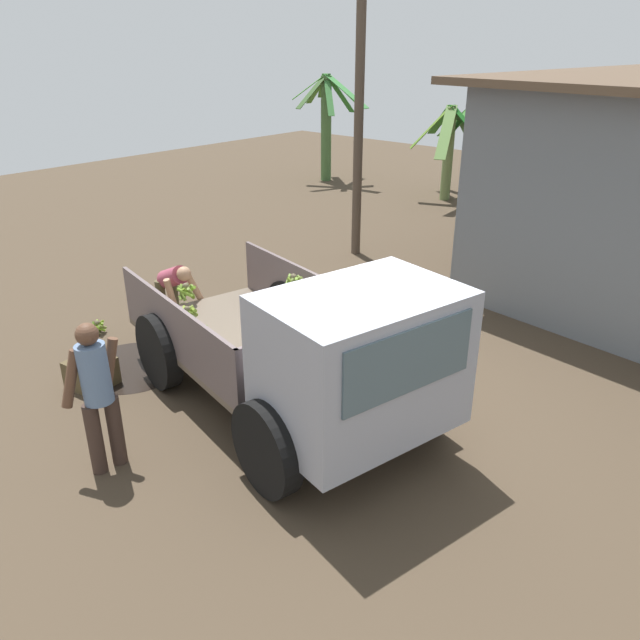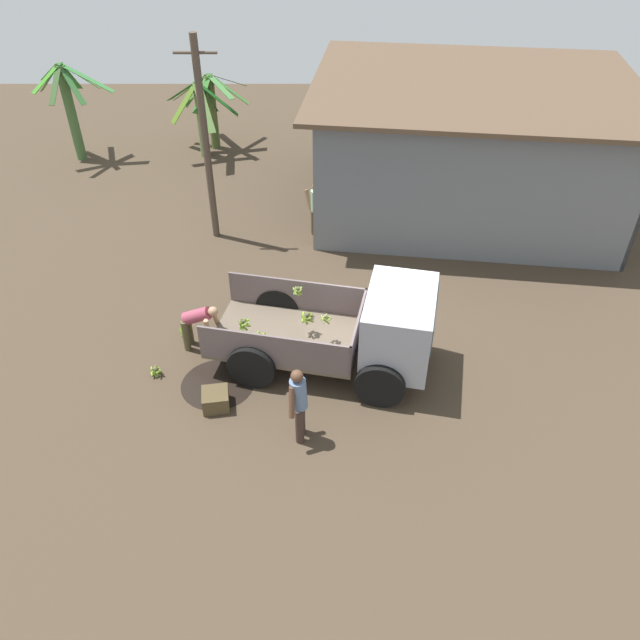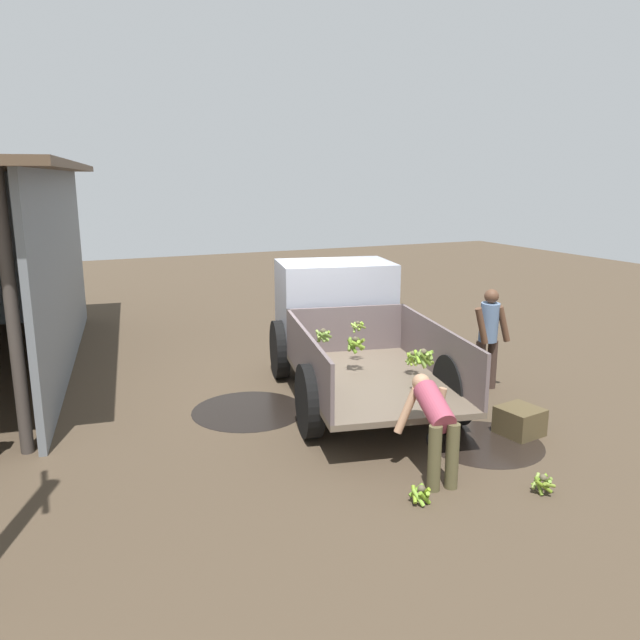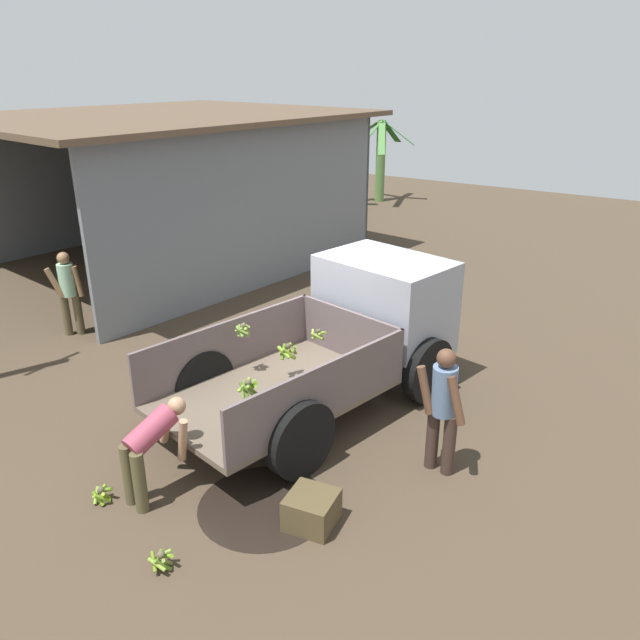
# 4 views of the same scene
# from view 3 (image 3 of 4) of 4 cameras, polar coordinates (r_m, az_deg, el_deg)

# --- Properties ---
(ground) EXTENTS (36.00, 36.00, 0.00)m
(ground) POSITION_cam_3_polar(r_m,az_deg,el_deg) (10.61, -1.88, -5.70)
(ground) COLOR #453729
(mud_patch_0) EXTENTS (1.68, 1.68, 0.01)m
(mud_patch_0) POSITION_cam_3_polar(r_m,az_deg,el_deg) (9.42, -6.55, -8.22)
(mud_patch_0) COLOR black
(mud_patch_0) RESTS_ON ground
(mud_patch_1) EXTENTS (1.52, 1.52, 0.01)m
(mud_patch_1) POSITION_cam_3_polar(r_m,az_deg,el_deg) (8.56, 14.81, -10.82)
(mud_patch_1) COLOR black
(mud_patch_1) RESTS_ON ground
(cargo_truck) EXTENTS (4.84, 2.96, 1.95)m
(cargo_truck) POSITION_cam_3_polar(r_m,az_deg,el_deg) (10.47, 2.09, -0.06)
(cargo_truck) COLOR brown
(cargo_truck) RESTS_ON ground
(person_foreground_visitor) EXTENTS (0.36, 0.68, 1.66)m
(person_foreground_visitor) POSITION_cam_3_polar(r_m,az_deg,el_deg) (10.38, 15.16, -1.27)
(person_foreground_visitor) COLOR #3A2A23
(person_foreground_visitor) RESTS_ON ground
(person_worker_loading) EXTENTS (0.85, 0.63, 1.14)m
(person_worker_loading) POSITION_cam_3_polar(r_m,az_deg,el_deg) (7.24, 10.43, -9.05)
(person_worker_loading) COLOR brown
(person_worker_loading) RESTS_ON ground
(banana_bunch_on_ground_0) EXTENTS (0.27, 0.25, 0.22)m
(banana_bunch_on_ground_0) POSITION_cam_3_polar(r_m,az_deg,el_deg) (7.47, 19.72, -13.82)
(banana_bunch_on_ground_0) COLOR brown
(banana_bunch_on_ground_0) RESTS_ON ground
(banana_bunch_on_ground_1) EXTENTS (0.25, 0.25, 0.21)m
(banana_bunch_on_ground_1) POSITION_cam_3_polar(r_m,az_deg,el_deg) (6.95, 9.21, -15.39)
(banana_bunch_on_ground_1) COLOR brown
(banana_bunch_on_ground_1) RESTS_ON ground
(wooden_crate_0) EXTENTS (0.59, 0.59, 0.37)m
(wooden_crate_0) POSITION_cam_3_polar(r_m,az_deg,el_deg) (8.91, 17.79, -8.79)
(wooden_crate_0) COLOR #4D4027
(wooden_crate_0) RESTS_ON ground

